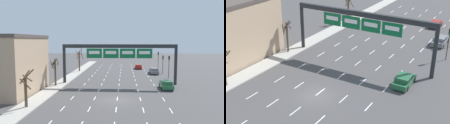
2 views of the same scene
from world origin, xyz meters
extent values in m
plane|color=#474444|center=(0.00, 0.00, 0.00)|extent=(220.00, 220.00, 0.00)
cube|color=#A8A399|center=(-11.30, 0.00, 0.07)|extent=(2.80, 110.00, 0.15)
cube|color=white|center=(-6.60, -4.00, 0.01)|extent=(0.12, 2.00, 0.01)
cube|color=white|center=(-6.60, 1.00, 0.01)|extent=(0.12, 2.00, 0.01)
cube|color=white|center=(-6.60, 6.00, 0.01)|extent=(0.12, 2.00, 0.01)
cube|color=white|center=(-6.60, 11.00, 0.01)|extent=(0.12, 2.00, 0.01)
cube|color=white|center=(-6.60, 16.00, 0.01)|extent=(0.12, 2.00, 0.01)
cube|color=white|center=(-6.60, 21.00, 0.01)|extent=(0.12, 2.00, 0.01)
cube|color=white|center=(-6.60, 26.00, 0.01)|extent=(0.12, 2.00, 0.01)
cube|color=white|center=(-6.60, 31.00, 0.01)|extent=(0.12, 2.00, 0.01)
cube|color=white|center=(-6.60, 36.00, 0.01)|extent=(0.12, 2.00, 0.01)
cube|color=white|center=(-6.60, 41.00, 0.01)|extent=(0.12, 2.00, 0.01)
cube|color=white|center=(-6.60, 46.00, 0.01)|extent=(0.12, 2.00, 0.01)
cube|color=white|center=(-3.30, -4.00, 0.01)|extent=(0.12, 2.00, 0.01)
cube|color=white|center=(-3.30, 1.00, 0.01)|extent=(0.12, 2.00, 0.01)
cube|color=white|center=(-3.30, 6.00, 0.01)|extent=(0.12, 2.00, 0.01)
cube|color=white|center=(-3.30, 11.00, 0.01)|extent=(0.12, 2.00, 0.01)
cube|color=white|center=(-3.30, 16.00, 0.01)|extent=(0.12, 2.00, 0.01)
cube|color=white|center=(-3.30, 21.00, 0.01)|extent=(0.12, 2.00, 0.01)
cube|color=white|center=(-3.30, 26.00, 0.01)|extent=(0.12, 2.00, 0.01)
cube|color=white|center=(-3.30, 31.00, 0.01)|extent=(0.12, 2.00, 0.01)
cube|color=white|center=(-3.30, 36.00, 0.01)|extent=(0.12, 2.00, 0.01)
cube|color=white|center=(-3.30, 41.00, 0.01)|extent=(0.12, 2.00, 0.01)
cube|color=white|center=(-3.30, 46.00, 0.01)|extent=(0.12, 2.00, 0.01)
cube|color=white|center=(0.00, -4.00, 0.01)|extent=(0.12, 2.00, 0.01)
cube|color=white|center=(0.00, 1.00, 0.01)|extent=(0.12, 2.00, 0.01)
cube|color=white|center=(0.00, 6.00, 0.01)|extent=(0.12, 2.00, 0.01)
cube|color=white|center=(0.00, 11.00, 0.01)|extent=(0.12, 2.00, 0.01)
cube|color=white|center=(0.00, 16.00, 0.01)|extent=(0.12, 2.00, 0.01)
cube|color=white|center=(0.00, 21.00, 0.01)|extent=(0.12, 2.00, 0.01)
cube|color=white|center=(0.00, 26.00, 0.01)|extent=(0.12, 2.00, 0.01)
cube|color=white|center=(0.00, 31.00, 0.01)|extent=(0.12, 2.00, 0.01)
cube|color=white|center=(0.00, 36.00, 0.01)|extent=(0.12, 2.00, 0.01)
cube|color=white|center=(0.00, 41.00, 0.01)|extent=(0.12, 2.00, 0.01)
cube|color=white|center=(0.00, 46.00, 0.01)|extent=(0.12, 2.00, 0.01)
cube|color=white|center=(3.30, -4.00, 0.01)|extent=(0.12, 2.00, 0.01)
cube|color=white|center=(3.30, 1.00, 0.01)|extent=(0.12, 2.00, 0.01)
cube|color=white|center=(3.30, 6.00, 0.01)|extent=(0.12, 2.00, 0.01)
cube|color=white|center=(3.30, 11.00, 0.01)|extent=(0.12, 2.00, 0.01)
cube|color=white|center=(3.30, 16.00, 0.01)|extent=(0.12, 2.00, 0.01)
cube|color=white|center=(3.30, 21.00, 0.01)|extent=(0.12, 2.00, 0.01)
cube|color=white|center=(3.30, 26.00, 0.01)|extent=(0.12, 2.00, 0.01)
cube|color=white|center=(3.30, 31.00, 0.01)|extent=(0.12, 2.00, 0.01)
cube|color=white|center=(3.30, 36.00, 0.01)|extent=(0.12, 2.00, 0.01)
cube|color=white|center=(3.30, 41.00, 0.01)|extent=(0.12, 2.00, 0.01)
cube|color=white|center=(3.30, 46.00, 0.01)|extent=(0.12, 2.00, 0.01)
cube|color=white|center=(6.60, 1.00, 0.01)|extent=(0.12, 2.00, 0.01)
cube|color=white|center=(6.60, 6.00, 0.01)|extent=(0.12, 2.00, 0.01)
cube|color=white|center=(6.60, 11.00, 0.01)|extent=(0.12, 2.00, 0.01)
cube|color=white|center=(6.60, 16.00, 0.01)|extent=(0.12, 2.00, 0.01)
cube|color=white|center=(6.60, 21.00, 0.01)|extent=(0.12, 2.00, 0.01)
cube|color=white|center=(6.60, 26.00, 0.01)|extent=(0.12, 2.00, 0.01)
cube|color=white|center=(6.60, 31.00, 0.01)|extent=(0.12, 2.00, 0.01)
cube|color=white|center=(6.60, 36.00, 0.01)|extent=(0.12, 2.00, 0.01)
cube|color=white|center=(6.60, 41.00, 0.01)|extent=(0.12, 2.00, 0.01)
cylinder|color=#232628|center=(-10.70, 11.86, 3.82)|extent=(0.57, 0.57, 7.63)
cylinder|color=#232628|center=(10.70, 11.86, 3.82)|extent=(0.57, 0.57, 7.63)
cube|color=#232628|center=(0.00, 11.86, 7.28)|extent=(21.40, 0.60, 0.70)
cube|color=#0C6033|center=(-4.76, 11.52, 5.92)|extent=(2.93, 0.08, 1.83)
cube|color=white|center=(-4.76, 11.47, 6.08)|extent=(2.05, 0.02, 0.58)
cube|color=#0C6033|center=(-1.59, 11.52, 5.92)|extent=(2.93, 0.08, 1.83)
cube|color=white|center=(-1.59, 11.47, 6.08)|extent=(2.05, 0.02, 0.58)
cube|color=#0C6033|center=(1.59, 11.52, 5.92)|extent=(2.93, 0.08, 1.83)
cube|color=white|center=(1.59, 11.47, 6.08)|extent=(2.05, 0.02, 0.58)
cube|color=#0C6033|center=(4.76, 11.52, 5.92)|extent=(2.93, 0.08, 1.83)
cube|color=white|center=(4.76, 11.47, 6.08)|extent=(2.05, 0.02, 0.58)
cube|color=tan|center=(-18.98, 3.61, 4.37)|extent=(11.76, 12.41, 8.75)
cube|color=slate|center=(8.44, 25.21, 0.57)|extent=(1.95, 4.85, 0.73)
cube|color=slate|center=(8.44, 24.92, 1.20)|extent=(1.79, 2.52, 0.54)
cube|color=black|center=(8.44, 24.92, 1.20)|extent=(1.83, 2.32, 0.39)
cylinder|color=black|center=(7.55, 26.67, 0.33)|extent=(0.22, 0.66, 0.66)
cylinder|color=black|center=(9.32, 26.67, 0.33)|extent=(0.22, 0.66, 0.66)
cylinder|color=black|center=(7.55, 23.76, 0.33)|extent=(0.22, 0.66, 0.66)
cylinder|color=black|center=(9.32, 23.76, 0.33)|extent=(0.22, 0.66, 0.66)
cube|color=#235B38|center=(8.24, 7.93, 0.55)|extent=(1.89, 4.12, 0.69)
cube|color=#235B38|center=(8.24, 7.68, 1.17)|extent=(1.74, 2.14, 0.56)
cube|color=black|center=(8.24, 7.68, 1.17)|extent=(1.78, 1.97, 0.41)
cylinder|color=black|center=(7.39, 9.17, 0.33)|extent=(0.22, 0.66, 0.66)
cylinder|color=black|center=(9.10, 9.17, 0.33)|extent=(0.22, 0.66, 0.66)
cylinder|color=black|center=(7.39, 6.70, 0.33)|extent=(0.22, 0.66, 0.66)
cylinder|color=black|center=(9.10, 6.70, 0.33)|extent=(0.22, 0.66, 0.66)
cube|color=maroon|center=(5.15, 34.51, 0.50)|extent=(1.86, 4.22, 0.60)
cube|color=maroon|center=(5.15, 34.26, 1.02)|extent=(1.71, 2.19, 0.44)
cube|color=black|center=(5.15, 34.26, 1.02)|extent=(1.75, 2.02, 0.32)
cylinder|color=black|center=(4.31, 35.78, 0.33)|extent=(0.22, 0.66, 0.66)
cylinder|color=black|center=(5.99, 35.78, 0.33)|extent=(0.22, 0.66, 0.66)
cylinder|color=black|center=(4.31, 33.25, 0.33)|extent=(0.22, 0.66, 0.66)
cylinder|color=black|center=(5.99, 33.25, 0.33)|extent=(0.22, 0.66, 0.66)
cylinder|color=black|center=(10.89, 19.00, 2.03)|extent=(0.12, 0.12, 4.05)
cube|color=black|center=(10.89, 19.00, 4.50)|extent=(0.30, 0.24, 0.90)
sphere|color=#3D0E0C|center=(10.89, 18.87, 4.80)|extent=(0.20, 0.20, 0.20)
sphere|color=#412F0C|center=(10.89, 18.87, 4.50)|extent=(0.20, 0.20, 0.20)
sphere|color=green|center=(10.89, 18.87, 4.20)|extent=(0.20, 0.20, 0.20)
cylinder|color=brown|center=(-11.62, 9.04, 2.57)|extent=(0.33, 0.33, 4.83)
cylinder|color=brown|center=(-11.99, 8.60, 3.91)|extent=(1.07, 0.93, 1.37)
cylinder|color=brown|center=(-11.91, 9.41, 4.50)|extent=(0.91, 0.78, 1.32)
cylinder|color=brown|center=(-11.91, 9.58, 4.36)|extent=(1.23, 0.76, 1.21)
cylinder|color=brown|center=(-11.95, 9.23, 4.04)|extent=(0.57, 0.84, 1.29)
cylinder|color=brown|center=(-11.16, 9.23, 4.22)|extent=(0.55, 1.06, 0.87)
cylinder|color=brown|center=(-11.07, 27.80, 2.77)|extent=(0.37, 0.37, 5.23)
cylinder|color=brown|center=(-11.39, 28.17, 4.13)|extent=(0.96, 0.86, 1.45)
cylinder|color=brown|center=(-10.29, 27.78, 4.11)|extent=(0.20, 1.68, 1.78)
cylinder|color=brown|center=(-11.41, 27.25, 4.95)|extent=(1.27, 0.89, 1.40)
cylinder|color=brown|center=(-11.26, -3.16, 3.97)|extent=(1.70, 0.29, 1.70)
camera|label=1|loc=(0.95, -29.79, 8.41)|focal=35.00mm
camera|label=2|loc=(19.12, -26.68, 19.22)|focal=50.00mm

